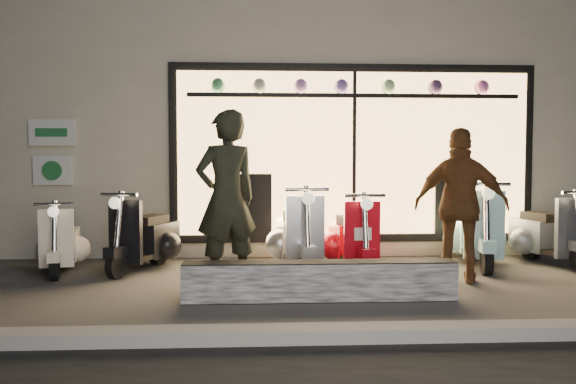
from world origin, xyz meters
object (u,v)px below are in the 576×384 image
scooter_silver (297,237)px  man (226,198)px  woman (461,205)px  scooter_red (351,239)px  graffiti_barrier (320,281)px

scooter_silver → man: (-0.88, -1.00, 0.58)m
man → woman: man is taller
man → woman: size_ratio=1.10×
scooter_red → woman: 1.53m
scooter_silver → woman: bearing=-32.7°
scooter_red → woman: woman is taller
scooter_silver → graffiti_barrier: bearing=-91.8°
scooter_silver → man: 1.45m
graffiti_barrier → scooter_silver: scooter_silver is taller
scooter_silver → scooter_red: (0.71, -0.09, -0.03)m
graffiti_barrier → scooter_silver: 1.74m
scooter_red → man: 1.93m
man → woman: 2.74m
graffiti_barrier → woman: woman is taller
scooter_silver → woman: 2.15m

